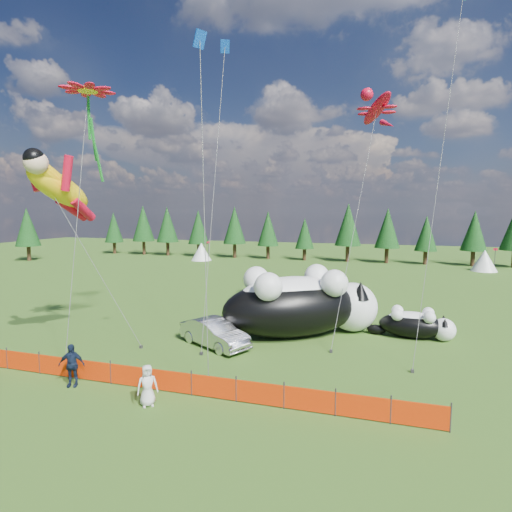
# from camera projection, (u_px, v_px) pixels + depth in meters

# --- Properties ---
(ground) EXTENTS (160.00, 160.00, 0.00)m
(ground) POSITION_uv_depth(u_px,v_px,m) (200.00, 366.00, 20.06)
(ground) COLOR #17390A
(ground) RESTS_ON ground
(safety_fence) EXTENTS (22.06, 0.06, 1.10)m
(safety_fence) POSITION_uv_depth(u_px,v_px,m) (170.00, 381.00, 17.15)
(safety_fence) COLOR #262626
(safety_fence) RESTS_ON ground
(tree_line) EXTENTS (90.00, 4.00, 8.00)m
(tree_line) POSITION_uv_depth(u_px,v_px,m) (320.00, 235.00, 62.47)
(tree_line) COLOR black
(tree_line) RESTS_ON ground
(festival_tents) EXTENTS (50.00, 3.20, 2.80)m
(festival_tents) POSITION_uv_depth(u_px,v_px,m) (395.00, 258.00, 54.88)
(festival_tents) COLOR white
(festival_tents) RESTS_ON ground
(cat_large) EXTENTS (10.68, 8.25, 4.30)m
(cat_large) POSITION_uv_depth(u_px,v_px,m) (300.00, 303.00, 24.90)
(cat_large) COLOR black
(cat_large) RESTS_ON ground
(cat_small) EXTENTS (5.17, 2.03, 1.87)m
(cat_small) POSITION_uv_depth(u_px,v_px,m) (416.00, 324.00, 24.48)
(cat_small) COLOR black
(cat_small) RESTS_ON ground
(car) EXTENTS (4.94, 3.72, 1.56)m
(car) POSITION_uv_depth(u_px,v_px,m) (214.00, 333.00, 23.02)
(car) COLOR silver
(car) RESTS_ON ground
(spectator_c) EXTENTS (1.26, 0.93, 1.93)m
(spectator_c) POSITION_uv_depth(u_px,v_px,m) (72.00, 365.00, 17.73)
(spectator_c) COLOR #121C33
(spectator_c) RESTS_ON ground
(spectator_e) EXTENTS (0.98, 0.93, 1.68)m
(spectator_e) POSITION_uv_depth(u_px,v_px,m) (147.00, 385.00, 15.95)
(spectator_e) COLOR silver
(spectator_e) RESTS_ON ground
(superhero_kite) EXTENTS (6.29, 5.05, 11.53)m
(superhero_kite) POSITION_uv_depth(u_px,v_px,m) (59.00, 188.00, 21.55)
(superhero_kite) COLOR yellow
(superhero_kite) RESTS_ON ground
(gecko_kite) EXTENTS (4.88, 11.93, 17.29)m
(gecko_kite) POSITION_uv_depth(u_px,v_px,m) (377.00, 109.00, 28.12)
(gecko_kite) COLOR red
(gecko_kite) RESTS_ON ground
(flower_kite) EXTENTS (3.15, 4.95, 14.27)m
(flower_kite) POSITION_uv_depth(u_px,v_px,m) (88.00, 94.00, 20.67)
(flower_kite) COLOR red
(flower_kite) RESTS_ON ground
(diamond_kite_a) EXTENTS (1.43, 6.48, 19.48)m
(diamond_kite_a) POSITION_uv_depth(u_px,v_px,m) (224.00, 59.00, 25.49)
(diamond_kite_a) COLOR blue
(diamond_kite_a) RESTS_ON ground
(diamond_kite_b) EXTENTS (3.31, 8.62, 22.52)m
(diamond_kite_b) POSITION_uv_depth(u_px,v_px,m) (461.00, 13.00, 23.76)
(diamond_kite_b) COLOR #0DA193
(diamond_kite_b) RESTS_ON ground
(diamond_kite_c) EXTENTS (1.02, 1.57, 15.74)m
(diamond_kite_c) POSITION_uv_depth(u_px,v_px,m) (200.00, 59.00, 16.93)
(diamond_kite_c) COLOR blue
(diamond_kite_c) RESTS_ON ground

